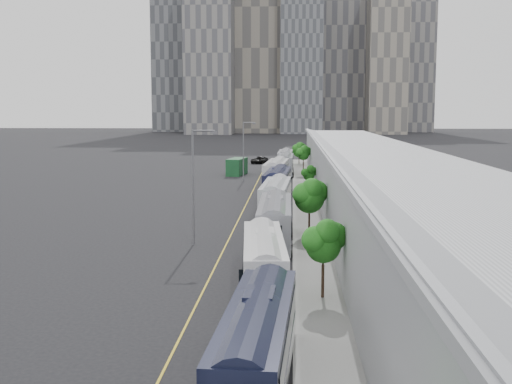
# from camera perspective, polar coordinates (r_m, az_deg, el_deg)

# --- Properties ---
(sidewalk) EXTENTS (10.00, 170.00, 0.12)m
(sidewalk) POSITION_cam_1_polar(r_m,az_deg,el_deg) (59.88, 8.08, -3.37)
(sidewalk) COLOR gray
(sidewalk) RESTS_ON ground
(lane_line) EXTENTS (0.12, 160.00, 0.02)m
(lane_line) POSITION_cam_1_polar(r_m,az_deg,el_deg) (59.92, -1.99, -3.34)
(lane_line) COLOR gold
(lane_line) RESTS_ON ground
(depot) EXTENTS (12.45, 160.40, 7.20)m
(depot) POSITION_cam_1_polar(r_m,az_deg,el_deg) (59.82, 11.95, -0.12)
(depot) COLOR gray
(depot) RESTS_ON ground
(skyline) EXTENTS (145.00, 64.00, 120.00)m
(skyline) POSITION_cam_1_polar(r_m,az_deg,el_deg) (330.29, 2.11, 14.17)
(skyline) COLOR slate
(skyline) RESTS_ON ground
(bus_1) EXTENTS (3.07, 12.37, 3.58)m
(bus_1) POSITION_cam_1_polar(r_m,az_deg,el_deg) (26.19, 0.15, -14.03)
(bus_1) COLOR black
(bus_1) RESTS_ON ground
(bus_2) EXTENTS (3.30, 12.27, 3.54)m
(bus_2) POSITION_cam_1_polar(r_m,az_deg,el_deg) (39.65, 0.69, -6.65)
(bus_2) COLOR silver
(bus_2) RESTS_ON ground
(bus_3) EXTENTS (2.91, 13.06, 3.81)m
(bus_3) POSITION_cam_1_polar(r_m,az_deg,el_deg) (52.94, 1.70, -2.99)
(bus_3) COLOR slate
(bus_3) RESTS_ON ground
(bus_4) EXTENTS (3.19, 13.15, 3.82)m
(bus_4) POSITION_cam_1_polar(r_m,az_deg,el_deg) (67.45, 1.76, -0.77)
(bus_4) COLOR silver
(bus_4) RESTS_ON ground
(bus_5) EXTENTS (3.39, 13.37, 3.87)m
(bus_5) POSITION_cam_1_polar(r_m,az_deg,el_deg) (80.29, 1.93, 0.53)
(bus_5) COLOR #161933
(bus_5) RESTS_ON ground
(bus_6) EXTENTS (3.62, 13.76, 3.98)m
(bus_6) POSITION_cam_1_polar(r_m,az_deg,el_deg) (93.30, 1.81, 1.50)
(bus_6) COLOR silver
(bus_6) RESTS_ON ground
(bus_7) EXTENTS (2.84, 12.72, 3.71)m
(bus_7) POSITION_cam_1_polar(r_m,az_deg,el_deg) (109.87, 2.64, 2.30)
(bus_7) COLOR gray
(bus_7) RESTS_ON ground
(bus_8) EXTENTS (2.86, 12.76, 3.71)m
(bus_8) POSITION_cam_1_polar(r_m,az_deg,el_deg) (121.38, 2.62, 2.77)
(bus_8) COLOR #92939B
(bus_8) RESTS_ON ground
(tree_1) EXTENTS (2.09, 2.09, 4.60)m
(tree_1) POSITION_cam_1_polar(r_m,az_deg,el_deg) (37.56, 6.00, -4.29)
(tree_1) COLOR black
(tree_1) RESTS_ON ground
(tree_2) EXTENTS (2.69, 2.69, 5.09)m
(tree_2) POSITION_cam_1_polar(r_m,az_deg,el_deg) (56.77, 4.78, -0.15)
(tree_2) COLOR black
(tree_2) RESTS_ON ground
(tree_3) EXTENTS (1.44, 1.44, 3.60)m
(tree_3) POSITION_cam_1_polar(r_m,az_deg,el_deg) (83.43, 4.72, 1.60)
(tree_3) COLOR black
(tree_3) RESTS_ON ground
(tree_4) EXTENTS (2.01, 2.01, 4.92)m
(tree_4) POSITION_cam_1_polar(r_m,az_deg,el_deg) (109.70, 4.23, 3.50)
(tree_4) COLOR black
(tree_4) RESTS_ON ground
(tree_5) EXTENTS (2.67, 2.67, 4.49)m
(tree_5) POSITION_cam_1_polar(r_m,az_deg,el_deg) (133.29, 3.85, 3.85)
(tree_5) COLOR black
(tree_5) RESTS_ON ground
(street_lamp_near) EXTENTS (2.04, 0.22, 9.50)m
(street_lamp_near) POSITION_cam_1_polar(r_m,az_deg,el_deg) (52.58, -5.43, 1.13)
(street_lamp_near) COLOR #59595E
(street_lamp_near) RESTS_ON ground
(street_lamp_far) EXTENTS (2.04, 0.22, 9.28)m
(street_lamp_far) POSITION_cam_1_polar(r_m,az_deg,el_deg) (99.83, -1.03, 3.98)
(street_lamp_far) COLOR #59595E
(street_lamp_far) RESTS_ON ground
(shipping_container) EXTENTS (3.32, 6.79, 2.87)m
(shipping_container) POSITION_cam_1_polar(r_m,az_deg,el_deg) (110.48, -1.71, 2.27)
(shipping_container) COLOR #134020
(shipping_container) RESTS_ON ground
(suv) EXTENTS (3.90, 5.78, 1.47)m
(suv) POSITION_cam_1_polar(r_m,az_deg,el_deg) (134.70, 0.29, 2.87)
(suv) COLOR black
(suv) RESTS_ON ground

